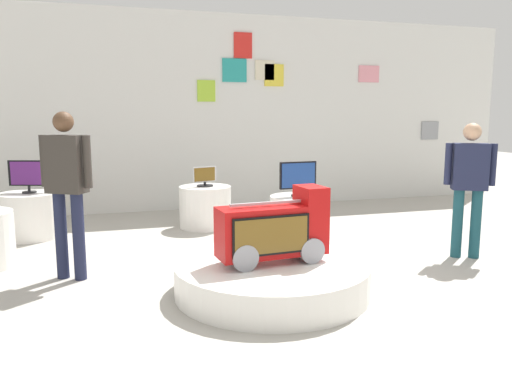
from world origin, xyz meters
name	(u,v)px	position (x,y,z in m)	size (l,w,h in m)	color
ground_plane	(300,286)	(0.00, 0.00, 0.00)	(30.00, 30.00, 0.00)	#B2ADA3
back_wall_display	(209,112)	(0.00, 4.37, 1.69)	(11.83, 0.13, 3.38)	silver
main_display_pedestal	(272,278)	(-0.33, -0.10, 0.15)	(1.82, 1.82, 0.30)	white
novelty_firetruck_tv	(274,233)	(-0.31, -0.11, 0.58)	(1.05, 0.46, 0.70)	gray
display_pedestal_left_rear	(31,215)	(-2.78, 2.91, 0.31)	(0.82, 0.82, 0.61)	white
tv_on_left_rear	(28,175)	(-2.78, 2.91, 0.86)	(0.51, 0.20, 0.44)	black
display_pedestal_right_rear	(205,207)	(-0.39, 2.83, 0.31)	(0.76, 0.76, 0.61)	white
tv_on_right_rear	(205,177)	(-0.39, 2.83, 0.75)	(0.36, 0.24, 0.29)	black
display_pedestal_far_right	(297,219)	(0.60, 1.61, 0.31)	(0.72, 0.72, 0.61)	white
tv_on_far_right	(298,177)	(0.60, 1.61, 0.86)	(0.51, 0.18, 0.45)	black
shopper_browsing_near_truck	(67,182)	(-2.16, 0.88, 0.99)	(0.50, 0.36, 1.69)	#1E233F
shopper_browsing_rear	(469,180)	(2.22, 0.38, 0.91)	(0.50, 0.36, 1.57)	#194751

